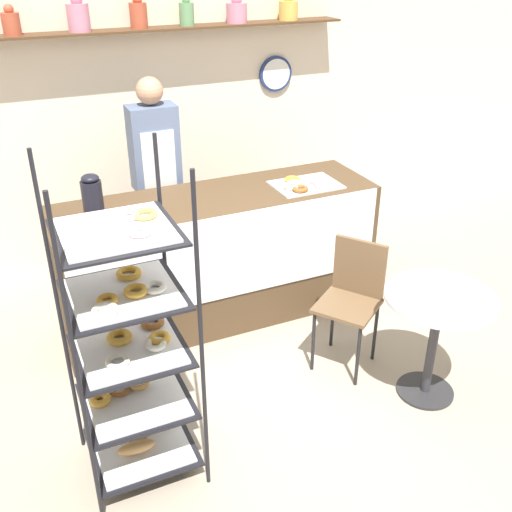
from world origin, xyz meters
The scene contains 9 objects.
ground_plane centered at (0.00, 0.00, 0.00)m, with size 14.00×14.00×0.00m, color gray.
back_wall centered at (0.00, 2.27, 1.37)m, with size 10.00×0.30×2.70m.
display_counter centered at (0.00, 1.08, 0.50)m, with size 2.40×0.70×1.00m.
pastry_rack centered at (-0.96, -0.18, 0.78)m, with size 0.60×0.59×1.82m.
person_worker centered at (-0.28, 1.64, 0.98)m, with size 0.36×0.23×1.77m.
cafe_table centered at (0.89, -0.37, 0.56)m, with size 0.68×0.68×0.75m.
cafe_chair centered at (0.62, 0.16, 0.56)m, with size 0.53×0.53×0.90m.
coffee_carafe centered at (-0.89, 0.97, 1.17)m, with size 0.13×0.13×0.34m.
donut_tray_counter centered at (0.67, 0.98, 1.02)m, with size 0.50×0.36×0.05m.
Camera 1 is at (-1.40, -2.71, 2.66)m, focal length 42.00 mm.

